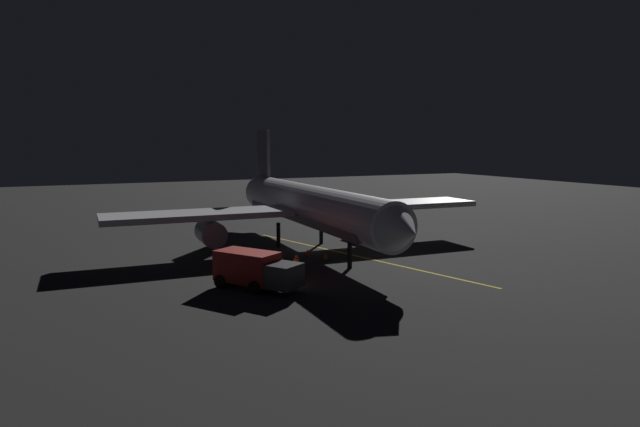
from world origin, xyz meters
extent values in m
cube|color=#272727|center=(0.00, 0.00, -0.10)|extent=(180.00, 180.00, 0.20)
cube|color=gold|center=(-2.38, 4.00, 0.00)|extent=(7.04, 26.74, 0.01)
cylinder|color=white|center=(0.00, 0.00, 4.00)|extent=(4.68, 28.62, 3.54)
cube|color=#4C4C56|center=(0.00, 0.00, 3.03)|extent=(4.33, 24.34, 0.64)
cone|color=white|center=(0.62, 15.30, 4.00)|extent=(3.58, 2.97, 3.47)
cone|color=white|center=(-0.64, -15.83, 4.00)|extent=(3.35, 4.37, 3.18)
cube|color=#4C4C56|center=(-0.53, -13.24, 8.29)|extent=(0.50, 3.61, 5.04)
cube|color=white|center=(-9.60, -1.04, 3.47)|extent=(15.75, 5.42, 0.50)
cylinder|color=slate|center=(-8.78, 0.13, 2.07)|extent=(2.23, 3.28, 2.10)
cube|color=white|center=(9.49, -1.81, 3.47)|extent=(15.75, 5.42, 0.50)
cylinder|color=slate|center=(8.76, -0.58, 2.07)|extent=(2.23, 3.28, 2.10)
cylinder|color=black|center=(0.32, 7.83, 1.12)|extent=(0.37, 0.37, 2.23)
cylinder|color=black|center=(-2.22, -2.34, 1.12)|extent=(0.37, 0.37, 2.23)
cylinder|color=black|center=(2.02, -2.51, 1.12)|extent=(0.37, 0.37, 2.23)
cube|color=maroon|center=(9.10, 9.86, 1.44)|extent=(3.99, 4.65, 1.99)
cube|color=#38383D|center=(7.52, 12.39, 1.20)|extent=(2.65, 2.58, 1.50)
cylinder|color=black|center=(8.33, 11.10, 0.45)|extent=(2.44, 1.99, 0.90)
cylinder|color=black|center=(9.87, 8.62, 0.45)|extent=(2.44, 1.99, 0.90)
cube|color=maroon|center=(-8.10, -1.37, 1.36)|extent=(2.56, 4.76, 1.82)
cube|color=#38383D|center=(-7.78, -4.55, 1.20)|extent=(2.17, 1.99, 1.50)
cylinder|color=black|center=(-7.94, -2.97, 0.45)|extent=(2.39, 1.13, 0.90)
cylinder|color=black|center=(-8.27, 0.22, 0.45)|extent=(2.39, 1.13, 0.90)
cylinder|color=black|center=(5.30, 9.21, 0.42)|extent=(0.32, 0.32, 0.85)
cylinder|color=orange|center=(5.30, 9.21, 1.18)|extent=(0.40, 0.40, 0.65)
sphere|color=tan|center=(5.30, 9.21, 1.62)|extent=(0.24, 0.24, 0.24)
cone|color=#EA590F|center=(1.22, 2.09, 0.28)|extent=(0.36, 0.36, 0.55)
cube|color=black|center=(1.22, 2.09, 0.01)|extent=(0.50, 0.50, 0.03)
cone|color=#EA590F|center=(0.53, 4.18, 0.28)|extent=(0.36, 0.36, 0.55)
cube|color=black|center=(0.53, 4.18, 0.01)|extent=(0.50, 0.50, 0.03)
camera|label=1|loc=(20.31, 44.04, 9.57)|focal=31.22mm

